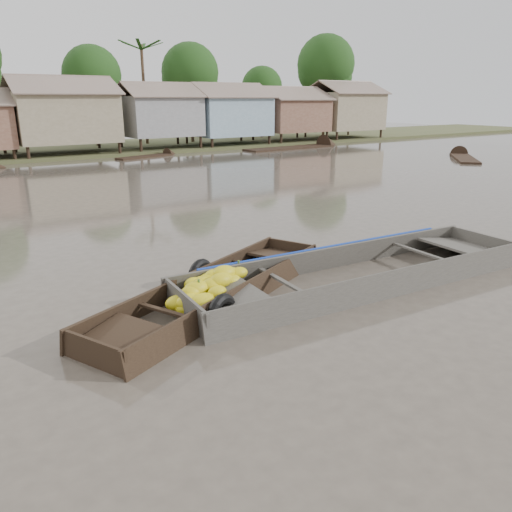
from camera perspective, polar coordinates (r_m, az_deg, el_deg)
ground at (r=10.32m, az=5.93°, el=-4.86°), size 120.00×120.00×0.00m
riverbank at (r=40.23m, az=-21.23°, el=15.28°), size 120.00×12.47×10.22m
banana_boat at (r=10.09m, az=-4.89°, el=-4.13°), size 6.52×4.07×0.88m
viewer_boat at (r=11.43m, az=11.71°, el=-2.42°), size 8.64×2.77×0.68m
distant_boats at (r=34.11m, az=-10.19°, el=10.67°), size 47.15×16.77×0.35m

